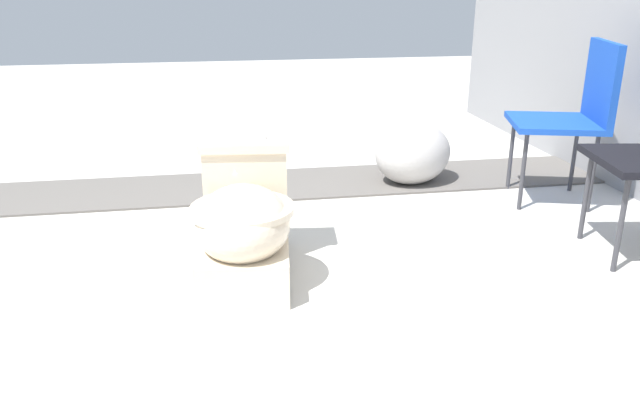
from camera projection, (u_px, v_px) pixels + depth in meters
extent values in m
plane|color=beige|center=(191.00, 290.00, 2.39)|extent=(14.00, 14.00, 0.00)
cube|color=#605B56|center=(284.00, 184.00, 3.59)|extent=(0.56, 8.00, 0.01)
cube|color=beige|center=(246.00, 255.00, 2.49)|extent=(0.63, 0.40, 0.17)
ellipsoid|color=beige|center=(243.00, 223.00, 2.33)|extent=(0.48, 0.40, 0.28)
cylinder|color=beige|center=(242.00, 209.00, 2.31)|extent=(0.43, 0.43, 0.03)
cube|color=beige|center=(246.00, 183.00, 2.61)|extent=(0.21, 0.36, 0.30)
cube|color=beige|center=(245.00, 144.00, 2.55)|extent=(0.24, 0.38, 0.04)
cylinder|color=silver|center=(264.00, 138.00, 2.55)|extent=(0.02, 0.02, 0.01)
cube|color=#1947B2|center=(555.00, 123.00, 3.22)|extent=(0.54, 0.54, 0.03)
cube|color=#1947B2|center=(602.00, 82.00, 3.13)|extent=(0.43, 0.16, 0.40)
cylinder|color=#38383D|center=(523.00, 172.00, 3.15)|extent=(0.02, 0.02, 0.40)
cylinder|color=#38383D|center=(511.00, 154.00, 3.47)|extent=(0.02, 0.02, 0.40)
cylinder|color=#38383D|center=(593.00, 174.00, 3.12)|extent=(0.02, 0.02, 0.40)
cylinder|color=#38383D|center=(574.00, 156.00, 3.44)|extent=(0.02, 0.02, 0.40)
cylinder|color=#38383D|center=(621.00, 225.00, 2.47)|extent=(0.02, 0.02, 0.40)
cylinder|color=#38383D|center=(586.00, 197.00, 2.79)|extent=(0.02, 0.02, 0.40)
ellipsoid|color=#B7B2AD|center=(413.00, 153.00, 3.57)|extent=(0.51, 0.57, 0.36)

